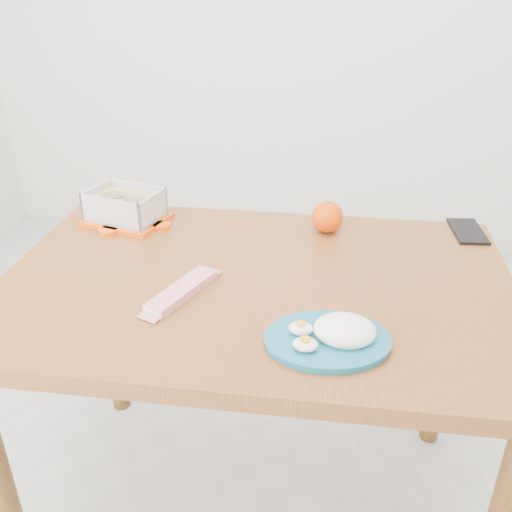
% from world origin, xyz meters
% --- Properties ---
extents(ground, '(3.50, 3.50, 0.00)m').
position_xyz_m(ground, '(0.00, 0.00, 0.00)').
color(ground, '#B7B7B2').
rests_on(ground, ground).
extents(dining_table, '(1.20, 0.82, 0.75)m').
position_xyz_m(dining_table, '(0.01, -0.05, 0.65)').
color(dining_table, '#994D2B').
rests_on(dining_table, ground).
extents(food_container, '(0.25, 0.21, 0.09)m').
position_xyz_m(food_container, '(-0.41, 0.20, 0.80)').
color(food_container, '#FF5207').
rests_on(food_container, dining_table).
extents(orange_fruit, '(0.08, 0.08, 0.08)m').
position_xyz_m(orange_fruit, '(0.15, 0.23, 0.79)').
color(orange_fruit, '#E56204').
rests_on(orange_fruit, dining_table).
extents(rice_plate, '(0.28, 0.28, 0.07)m').
position_xyz_m(rice_plate, '(0.20, -0.27, 0.77)').
color(rice_plate, '#16607C').
rests_on(rice_plate, dining_table).
extents(candy_bar, '(0.12, 0.21, 0.02)m').
position_xyz_m(candy_bar, '(-0.14, -0.15, 0.76)').
color(candy_bar, red).
rests_on(candy_bar, dining_table).
extents(smartphone, '(0.10, 0.16, 0.01)m').
position_xyz_m(smartphone, '(0.53, 0.29, 0.75)').
color(smartphone, black).
rests_on(smartphone, dining_table).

